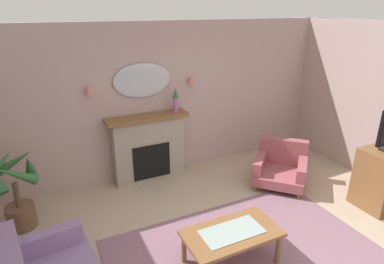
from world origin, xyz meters
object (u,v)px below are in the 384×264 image
(wall_mirror, at_px, (143,81))
(wall_sconce_left, at_px, (89,90))
(potted_plant_corner_palm, at_px, (16,192))
(fireplace, at_px, (149,148))
(mantel_vase_right, at_px, (176,99))
(armchair_in_corner, at_px, (281,166))
(wall_sconce_right, at_px, (191,79))
(coffee_table, at_px, (232,236))

(wall_mirror, distance_m, wall_sconce_left, 0.85)
(potted_plant_corner_palm, bearing_deg, fireplace, 14.51)
(wall_mirror, bearing_deg, mantel_vase_right, -18.78)
(fireplace, relative_size, wall_mirror, 1.42)
(wall_sconce_left, bearing_deg, armchair_in_corner, -23.06)
(wall_sconce_right, height_order, potted_plant_corner_palm, wall_sconce_right)
(mantel_vase_right, height_order, wall_sconce_right, wall_sconce_right)
(fireplace, distance_m, wall_mirror, 1.15)
(wall_sconce_right, bearing_deg, armchair_in_corner, -47.24)
(wall_sconce_left, height_order, wall_sconce_right, same)
(mantel_vase_right, distance_m, wall_sconce_right, 0.47)
(wall_sconce_right, xyz_separation_m, coffee_table, (-0.67, -2.44, -1.28))
(wall_mirror, relative_size, potted_plant_corner_palm, 0.85)
(wall_mirror, relative_size, coffee_table, 0.87)
(fireplace, height_order, armchair_in_corner, fireplace)
(armchair_in_corner, distance_m, potted_plant_corner_palm, 4.02)
(wall_mirror, bearing_deg, wall_sconce_left, -176.63)
(coffee_table, height_order, armchair_in_corner, armchair_in_corner)
(fireplace, bearing_deg, potted_plant_corner_palm, -165.49)
(wall_mirror, xyz_separation_m, potted_plant_corner_palm, (-2.02, -0.66, -1.16))
(potted_plant_corner_palm, bearing_deg, wall_sconce_right, 12.08)
(wall_mirror, bearing_deg, wall_sconce_right, -3.37)
(fireplace, bearing_deg, mantel_vase_right, -3.24)
(wall_sconce_left, bearing_deg, fireplace, -6.16)
(wall_mirror, height_order, armchair_in_corner, wall_mirror)
(armchair_in_corner, bearing_deg, fireplace, 150.58)
(mantel_vase_right, bearing_deg, wall_mirror, 161.22)
(armchair_in_corner, bearing_deg, potted_plant_corner_palm, 171.69)
(wall_sconce_left, relative_size, potted_plant_corner_palm, 0.12)
(mantel_vase_right, bearing_deg, potted_plant_corner_palm, -168.90)
(wall_sconce_left, height_order, potted_plant_corner_palm, wall_sconce_left)
(wall_sconce_right, bearing_deg, mantel_vase_right, -161.08)
(armchair_in_corner, bearing_deg, wall_sconce_right, 132.76)
(wall_mirror, xyz_separation_m, wall_sconce_right, (0.85, -0.05, -0.05))
(wall_mirror, distance_m, potted_plant_corner_palm, 2.42)
(wall_sconce_left, bearing_deg, potted_plant_corner_palm, -152.25)
(mantel_vase_right, bearing_deg, coffee_table, -97.75)
(wall_sconce_right, bearing_deg, wall_mirror, 176.63)
(wall_sconce_right, distance_m, armchair_in_corner, 2.12)
(fireplace, relative_size, wall_sconce_left, 9.71)
(fireplace, xyz_separation_m, armchair_in_corner, (1.95, -1.10, -0.27))
(wall_sconce_left, relative_size, coffee_table, 0.13)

